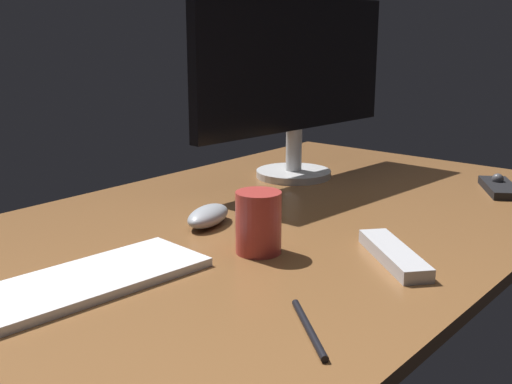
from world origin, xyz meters
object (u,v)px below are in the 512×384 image
(monitor, at_px, (295,77))
(tv_remote, at_px, (394,254))
(media_remote, at_px, (500,187))
(keyboard, at_px, (82,282))
(computer_mouse, at_px, (208,216))
(coffee_mug, at_px, (259,222))
(pen, at_px, (309,328))

(monitor, xyz_separation_m, tv_remote, (-0.35, -0.44, -0.22))
(media_remote, relative_size, tv_remote, 0.86)
(monitor, relative_size, keyboard, 1.71)
(monitor, xyz_separation_m, keyboard, (-0.70, -0.16, -0.22))
(computer_mouse, bearing_deg, monitor, -2.83)
(monitor, xyz_separation_m, coffee_mug, (-0.45, -0.26, -0.18))
(tv_remote, xyz_separation_m, pen, (-0.27, -0.03, -0.01))
(pen, bearing_deg, monitor, -11.06)
(computer_mouse, xyz_separation_m, tv_remote, (0.05, -0.34, -0.01))
(computer_mouse, height_order, coffee_mug, coffee_mug)
(monitor, distance_m, coffee_mug, 0.55)
(computer_mouse, relative_size, pen, 0.80)
(monitor, relative_size, tv_remote, 3.19)
(keyboard, relative_size, computer_mouse, 3.06)
(tv_remote, bearing_deg, keyboard, 92.53)
(coffee_mug, relative_size, pen, 0.68)
(computer_mouse, xyz_separation_m, media_remote, (0.57, -0.31, -0.01))
(monitor, relative_size, media_remote, 3.72)
(tv_remote, bearing_deg, pen, 137.75)
(computer_mouse, relative_size, tv_remote, 0.61)
(monitor, bearing_deg, pen, -137.40)
(tv_remote, height_order, pen, tv_remote)
(computer_mouse, distance_m, coffee_mug, 0.17)
(monitor, height_order, tv_remote, monitor)
(keyboard, distance_m, media_remote, 0.91)
(monitor, distance_m, pen, 0.81)
(keyboard, distance_m, computer_mouse, 0.31)
(media_remote, height_order, tv_remote, media_remote)
(monitor, height_order, computer_mouse, monitor)
(keyboard, relative_size, tv_remote, 1.87)
(media_remote, bearing_deg, monitor, 79.85)
(media_remote, bearing_deg, computer_mouse, 118.60)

